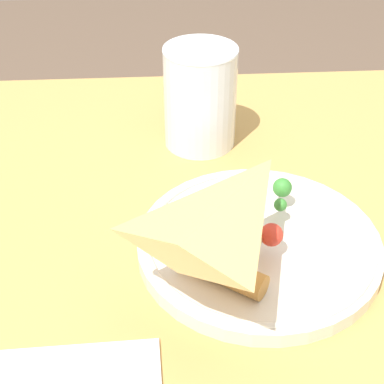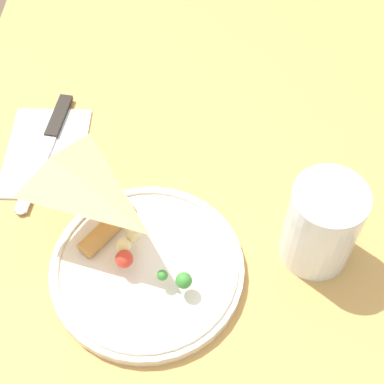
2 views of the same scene
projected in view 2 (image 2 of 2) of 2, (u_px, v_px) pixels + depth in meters
name	position (u px, v px, depth m)	size (l,w,h in m)	color
dining_table	(188.00, 282.00, 0.86)	(1.28, 0.71, 0.76)	tan
plate_pizza	(147.00, 267.00, 0.73)	(0.24, 0.24, 0.05)	silver
milk_glass	(322.00, 229.00, 0.71)	(0.09, 0.09, 0.13)	white
napkin_folded	(46.00, 152.00, 0.85)	(0.17, 0.12, 0.00)	silver
butter_knife	(48.00, 144.00, 0.85)	(0.22, 0.04, 0.01)	black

